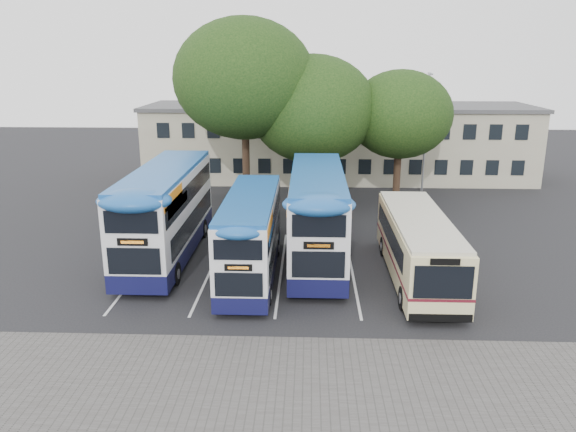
# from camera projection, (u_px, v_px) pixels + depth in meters

# --- Properties ---
(ground) EXTENTS (120.00, 120.00, 0.00)m
(ground) POSITION_uv_depth(u_px,v_px,m) (367.00, 315.00, 23.02)
(ground) COLOR black
(ground) RESTS_ON ground
(paving_strip) EXTENTS (40.00, 6.00, 0.01)m
(paving_strip) POSITION_uv_depth(u_px,v_px,m) (320.00, 383.00, 18.29)
(paving_strip) COLOR #595654
(paving_strip) RESTS_ON ground
(bay_lines) EXTENTS (14.12, 11.00, 0.01)m
(bay_lines) POSITION_uv_depth(u_px,v_px,m) (281.00, 269.00, 27.95)
(bay_lines) COLOR silver
(bay_lines) RESTS_ON ground
(depot_building) EXTENTS (32.40, 8.40, 6.20)m
(depot_building) POSITION_uv_depth(u_px,v_px,m) (338.00, 141.00, 48.05)
(depot_building) COLOR #A89F88
(depot_building) RESTS_ON ground
(lamp_post) EXTENTS (0.25, 1.05, 9.06)m
(lamp_post) POSITION_uv_depth(u_px,v_px,m) (426.00, 129.00, 40.55)
(lamp_post) COLOR gray
(lamp_post) RESTS_ON ground
(tree_left) EXTENTS (9.32, 9.32, 12.72)m
(tree_left) POSITION_uv_depth(u_px,v_px,m) (244.00, 79.00, 36.79)
(tree_left) COLOR black
(tree_left) RESTS_ON ground
(tree_mid) EXTENTS (8.53, 8.53, 10.37)m
(tree_mid) POSITION_uv_depth(u_px,v_px,m) (313.00, 109.00, 37.77)
(tree_mid) COLOR black
(tree_mid) RESTS_ON ground
(tree_right) EXTENTS (7.08, 7.08, 9.36)m
(tree_right) POSITION_uv_depth(u_px,v_px,m) (400.00, 115.00, 38.27)
(tree_right) COLOR black
(tree_right) RESTS_ON ground
(bus_dd_left) EXTENTS (2.76, 11.37, 4.74)m
(bus_dd_left) POSITION_uv_depth(u_px,v_px,m) (166.00, 209.00, 29.01)
(bus_dd_left) COLOR #10113E
(bus_dd_left) RESTS_ON ground
(bus_dd_mid) EXTENTS (2.32, 9.59, 3.99)m
(bus_dd_mid) POSITION_uv_depth(u_px,v_px,m) (251.00, 232.00, 26.51)
(bus_dd_mid) COLOR #10113E
(bus_dd_mid) RESTS_ON ground
(bus_dd_right) EXTENTS (2.71, 11.17, 4.65)m
(bus_dd_right) POSITION_uv_depth(u_px,v_px,m) (317.00, 212.00, 28.62)
(bus_dd_right) COLOR #10113E
(bus_dd_right) RESTS_ON ground
(bus_single) EXTENTS (2.62, 10.30, 3.07)m
(bus_single) POSITION_uv_depth(u_px,v_px,m) (418.00, 243.00, 26.43)
(bus_single) COLOR beige
(bus_single) RESTS_ON ground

